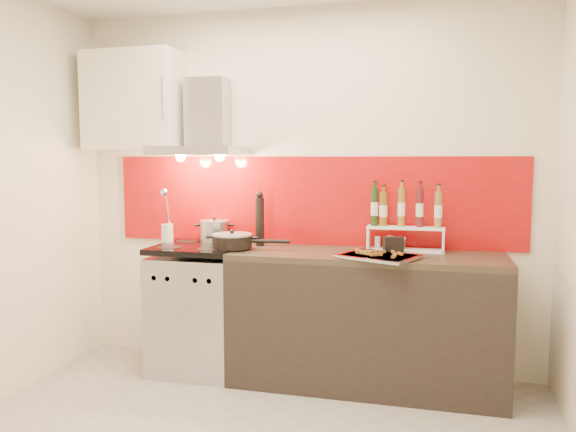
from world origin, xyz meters
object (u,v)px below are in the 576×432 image
(saute_pan, at_px, (233,241))
(baking_tray, at_px, (379,256))
(range_stove, at_px, (199,309))
(counter, at_px, (366,320))
(pepper_mill, at_px, (260,220))
(stock_pot, at_px, (214,231))

(saute_pan, xyz_separation_m, baking_tray, (1.01, -0.11, -0.04))
(range_stove, distance_m, counter, 1.20)
(saute_pan, height_order, pepper_mill, pepper_mill)
(range_stove, xyz_separation_m, saute_pan, (0.29, -0.06, 0.52))
(counter, bearing_deg, stock_pot, 170.49)
(pepper_mill, bearing_deg, range_stove, -160.96)
(counter, xyz_separation_m, baking_tray, (0.09, -0.18, 0.47))
(counter, bearing_deg, saute_pan, -175.77)
(range_stove, bearing_deg, baking_tray, -7.61)
(saute_pan, height_order, baking_tray, saute_pan)
(pepper_mill, distance_m, baking_tray, 0.95)
(counter, relative_size, stock_pot, 8.41)
(saute_pan, bearing_deg, counter, 4.23)
(counter, bearing_deg, pepper_mill, 169.95)
(stock_pot, height_order, saute_pan, stock_pot)
(counter, relative_size, baking_tray, 3.18)
(stock_pot, distance_m, pepper_mill, 0.39)
(counter, bearing_deg, baking_tray, -62.08)
(counter, relative_size, saute_pan, 3.33)
(stock_pot, bearing_deg, saute_pan, -47.04)
(range_stove, xyz_separation_m, baking_tray, (1.29, -0.17, 0.47))
(saute_pan, relative_size, baking_tray, 0.96)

